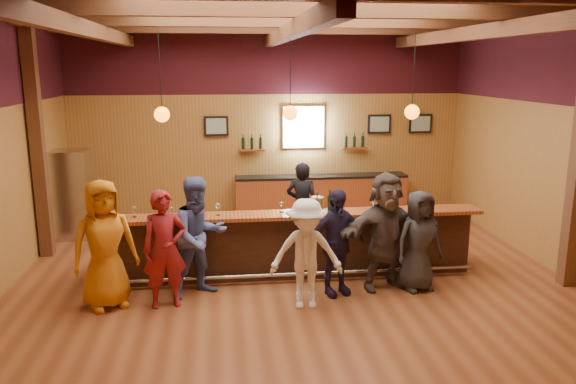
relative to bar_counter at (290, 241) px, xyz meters
name	(u,v)px	position (x,y,z in m)	size (l,w,h in m)	color
room	(290,80)	(-0.02, -0.09, 2.69)	(9.04, 9.00, 4.52)	brown
bar_counter	(290,241)	(0.00, 0.00, 0.00)	(6.30, 1.07, 1.11)	black
back_bar_cabinet	(321,195)	(1.18, 3.57, -0.05)	(4.00, 0.52, 0.95)	brown
window	(303,127)	(0.78, 3.80, 1.53)	(0.95, 0.09, 0.95)	silver
framed_pictures	(340,125)	(1.65, 3.79, 1.58)	(5.35, 0.05, 0.45)	black
wine_shelves	(304,146)	(0.78, 3.73, 1.10)	(3.00, 0.18, 0.30)	brown
pendant_lights	(290,113)	(-0.02, -0.15, 2.19)	(4.24, 0.24, 1.37)	black
stainless_fridge	(73,194)	(-4.12, 2.45, 0.38)	(0.70, 0.70, 1.80)	silver
customer_orange	(104,244)	(-2.82, -1.13, 0.42)	(0.92, 0.60, 1.89)	#C97212
customer_redvest	(165,249)	(-1.97, -1.21, 0.34)	(0.63, 0.41, 1.73)	maroon
customer_denim	(199,237)	(-1.48, -0.85, 0.40)	(0.90, 0.70, 1.84)	#4B5A96
customer_white	(306,254)	(0.05, -1.49, 0.29)	(1.04, 0.60, 1.62)	white
customer_navy	(336,242)	(0.56, -1.08, 0.31)	(0.97, 0.40, 1.65)	#231B37
customer_brown	(386,231)	(1.38, -0.92, 0.41)	(1.72, 0.55, 1.86)	#4C413C
customer_dark	(419,241)	(1.88, -1.04, 0.27)	(0.77, 0.50, 1.58)	#2C2B2E
bartender	(302,206)	(0.38, 1.18, 0.32)	(0.61, 0.40, 1.68)	black
ice_bucket	(317,204)	(0.42, -0.24, 0.70)	(0.21, 0.21, 0.23)	olive
bottle_a	(317,204)	(0.41, -0.28, 0.72)	(0.07, 0.07, 0.33)	black
bottle_b	(330,203)	(0.62, -0.28, 0.73)	(0.08, 0.08, 0.35)	black
glass_a	(134,209)	(-2.51, -0.28, 0.71)	(0.08, 0.08, 0.18)	silver
glass_b	(171,209)	(-1.93, -0.32, 0.70)	(0.07, 0.07, 0.16)	silver
glass_c	(201,207)	(-1.46, -0.29, 0.71)	(0.08, 0.08, 0.18)	silver
glass_d	(218,207)	(-1.20, -0.33, 0.73)	(0.09, 0.09, 0.20)	silver
glass_e	(282,205)	(-0.17, -0.27, 0.72)	(0.08, 0.08, 0.18)	silver
glass_f	(339,203)	(0.77, -0.32, 0.73)	(0.09, 0.09, 0.20)	silver
glass_g	(372,204)	(1.32, -0.34, 0.71)	(0.07, 0.07, 0.17)	silver
glass_h	(410,202)	(1.98, -0.27, 0.71)	(0.07, 0.07, 0.16)	silver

